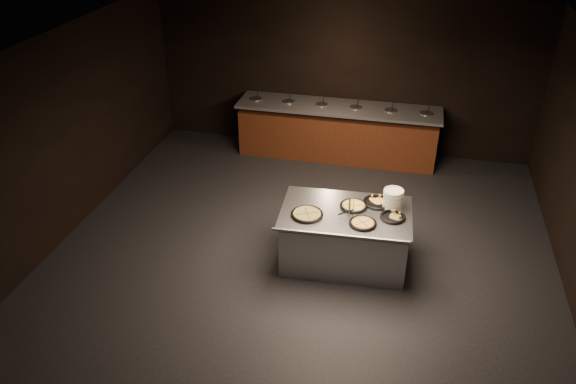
% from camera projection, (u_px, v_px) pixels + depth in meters
% --- Properties ---
extents(room, '(7.02, 8.02, 2.92)m').
position_uv_depth(room, '(297.00, 178.00, 6.92)').
color(room, black).
rests_on(room, ground).
extents(salad_bar, '(3.70, 0.83, 1.18)m').
position_uv_depth(salad_bar, '(337.00, 135.00, 10.42)').
color(salad_bar, '#603016').
rests_on(salad_bar, ground).
extents(serving_counter, '(1.78, 1.20, 0.82)m').
position_uv_depth(serving_counter, '(345.00, 238.00, 7.64)').
color(serving_counter, '#AAACB1').
rests_on(serving_counter, ground).
extents(plate_stack, '(0.27, 0.27, 0.26)m').
position_uv_depth(plate_stack, '(393.00, 199.00, 7.45)').
color(plate_stack, silver).
rests_on(plate_stack, serving_counter).
extents(pan_veggie_whole, '(0.43, 0.43, 0.04)m').
position_uv_depth(pan_veggie_whole, '(307.00, 214.00, 7.33)').
color(pan_veggie_whole, black).
rests_on(pan_veggie_whole, serving_counter).
extents(pan_cheese_whole, '(0.37, 0.37, 0.04)m').
position_uv_depth(pan_cheese_whole, '(354.00, 206.00, 7.51)').
color(pan_cheese_whole, black).
rests_on(pan_cheese_whole, serving_counter).
extents(pan_cheese_slices_a, '(0.40, 0.40, 0.04)m').
position_uv_depth(pan_cheese_slices_a, '(377.00, 202.00, 7.59)').
color(pan_cheese_slices_a, black).
rests_on(pan_cheese_slices_a, serving_counter).
extents(pan_cheese_slices_b, '(0.36, 0.36, 0.04)m').
position_uv_depth(pan_cheese_slices_b, '(363.00, 223.00, 7.15)').
color(pan_cheese_slices_b, black).
rests_on(pan_cheese_slices_b, serving_counter).
extents(pan_veggie_slices, '(0.33, 0.33, 0.04)m').
position_uv_depth(pan_veggie_slices, '(393.00, 217.00, 7.28)').
color(pan_veggie_slices, black).
rests_on(pan_veggie_slices, serving_counter).
extents(server_left, '(0.12, 0.34, 0.16)m').
position_uv_depth(server_left, '(349.00, 206.00, 7.39)').
color(server_left, '#AAACB1').
rests_on(server_left, serving_counter).
extents(server_right, '(0.31, 0.09, 0.14)m').
position_uv_depth(server_right, '(349.00, 214.00, 7.23)').
color(server_right, '#AAACB1').
rests_on(server_right, serving_counter).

